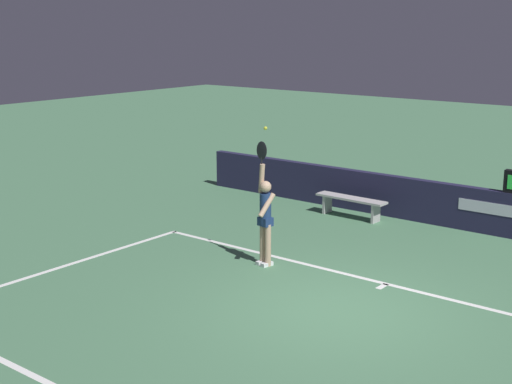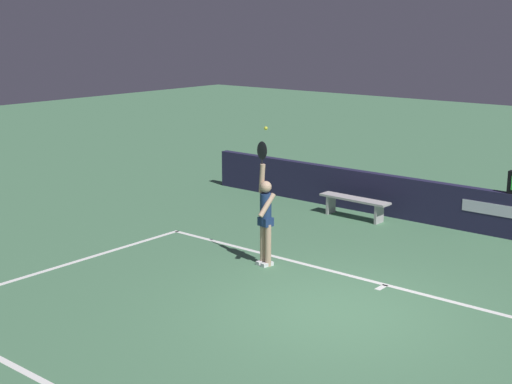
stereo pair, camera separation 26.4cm
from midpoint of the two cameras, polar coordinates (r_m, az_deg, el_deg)
name	(u,v)px [view 1 (the left image)]	position (r m, az deg, el deg)	size (l,w,h in m)	color
ground_plane	(340,310)	(11.61, 6.01, -9.26)	(60.00, 60.00, 0.00)	#497956
court_lines	(289,340)	(10.57, 1.92, -11.54)	(10.44, 5.91, 0.00)	white
back_wall	(479,210)	(16.26, 16.72, -1.38)	(14.86, 0.21, 0.97)	#21203E
tennis_player	(265,215)	(13.32, 0.15, -1.85)	(0.45, 0.40, 2.35)	tan
tennis_ball	(265,128)	(13.10, 0.17, 5.04)	(0.07, 0.07, 0.07)	yellow
courtside_bench_near	(351,202)	(16.85, 7.05, -0.78)	(1.76, 0.41, 0.48)	#B6B0B2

